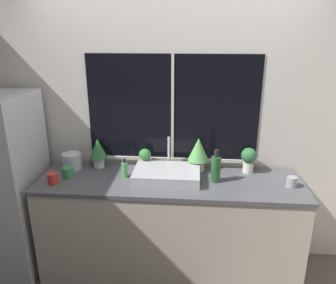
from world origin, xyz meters
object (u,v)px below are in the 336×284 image
object	(u,v)px
potted_plant_center_right	(198,152)
mug_red	(53,178)
soap_bottle	(125,169)
mug_green	(68,172)
potted_plant_center_left	(145,159)
potted_plant_far_left	(98,151)
potted_plant_far_right	(249,158)
mug_grey	(292,182)
refrigerator	(4,186)
bottle_tall	(216,168)
kettle	(72,160)
sink	(167,174)

from	to	relation	value
potted_plant_center_right	mug_red	xyz separation A→B (m)	(-1.22, -0.37, -0.14)
soap_bottle	mug_green	xyz separation A→B (m)	(-0.50, -0.05, -0.02)
potted_plant_center_left	potted_plant_far_left	bearing A→B (deg)	180.00
potted_plant_far_right	mug_green	bearing A→B (deg)	-171.21
mug_grey	refrigerator	bearing A→B (deg)	179.85
potted_plant_far_left	soap_bottle	distance (m)	0.36
bottle_tall	mug_red	xyz separation A→B (m)	(-1.36, -0.15, -0.07)
mug_green	kettle	xyz separation A→B (m)	(-0.03, 0.19, 0.03)
potted_plant_center_left	mug_green	world-z (taller)	potted_plant_center_left
potted_plant_far_right	mug_green	xyz separation A→B (m)	(-1.59, -0.25, -0.09)
potted_plant_far_left	mug_green	bearing A→B (deg)	-130.18
bottle_tall	mug_green	bearing A→B (deg)	-178.86
refrigerator	mug_grey	bearing A→B (deg)	-0.15
sink	potted_plant_far_right	xyz separation A→B (m)	(0.72, 0.21, 0.09)
potted_plant_center_left	kettle	size ratio (longest dim) A/B	1.12
mug_grey	potted_plant_far_right	bearing A→B (deg)	139.54
potted_plant_center_right	bottle_tall	xyz separation A→B (m)	(0.15, -0.22, -0.07)
potted_plant_far_left	mug_red	distance (m)	0.49
soap_bottle	kettle	xyz separation A→B (m)	(-0.53, 0.14, 0.01)
refrigerator	mug_green	distance (m)	0.62
potted_plant_center_left	kettle	world-z (taller)	potted_plant_center_left
refrigerator	potted_plant_center_left	xyz separation A→B (m)	(1.24, 0.26, 0.20)
potted_plant_center_right	potted_plant_far_right	distance (m)	0.45
potted_plant_far_right	potted_plant_center_left	bearing A→B (deg)	180.00
sink	potted_plant_center_right	xyz separation A→B (m)	(0.27, 0.21, 0.14)
refrigerator	bottle_tall	distance (m)	1.89
potted_plant_center_left	potted_plant_center_right	bearing A→B (deg)	-0.00
bottle_tall	mug_grey	world-z (taller)	bottle_tall
bottle_tall	mug_red	distance (m)	1.37
refrigerator	kettle	xyz separation A→B (m)	(0.57, 0.21, 0.18)
potted_plant_far_right	bottle_tall	size ratio (longest dim) A/B	0.80
potted_plant_far_right	mug_green	size ratio (longest dim) A/B	2.47
mug_red	mug_green	bearing A→B (deg)	57.69
soap_bottle	mug_red	size ratio (longest dim) A/B	1.85
refrigerator	mug_grey	size ratio (longest dim) A/B	19.03
soap_bottle	mug_red	world-z (taller)	soap_bottle
potted_plant_center_right	mug_red	distance (m)	1.28
refrigerator	potted_plant_center_right	bearing A→B (deg)	8.62
bottle_tall	mug_green	distance (m)	1.29
bottle_tall	potted_plant_center_left	bearing A→B (deg)	160.94
potted_plant_center_left	mug_grey	distance (m)	1.29
potted_plant_far_left	potted_plant_far_right	xyz separation A→B (m)	(1.38, 0.00, -0.03)
mug_green	kettle	size ratio (longest dim) A/B	0.54
soap_bottle	potted_plant_far_right	bearing A→B (deg)	10.05
refrigerator	bottle_tall	bearing A→B (deg)	1.31
kettle	sink	bearing A→B (deg)	-9.73
potted_plant_center_right	sink	bearing A→B (deg)	-142.61
mug_grey	sink	bearing A→B (deg)	176.49
potted_plant_far_right	soap_bottle	bearing A→B (deg)	-169.95
mug_green	mug_grey	distance (m)	1.90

